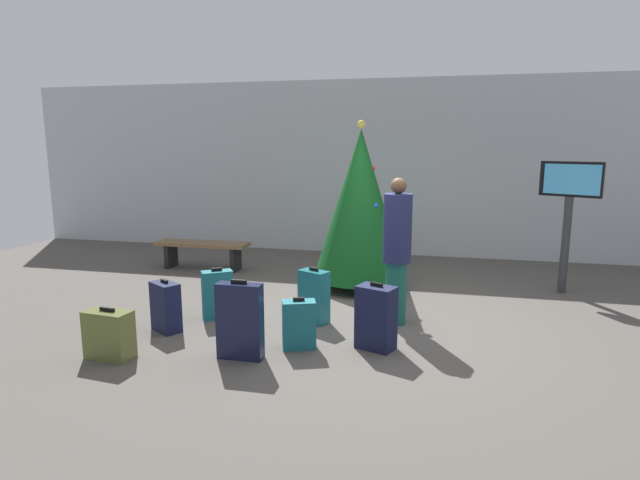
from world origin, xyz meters
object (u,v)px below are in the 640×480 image
Objects in this scene: suitcase_2 at (314,296)px; suitcase_5 at (166,307)px; flight_info_kiosk at (569,203)px; suitcase_3 at (218,295)px; suitcase_6 at (376,318)px; traveller_0 at (397,248)px; suitcase_1 at (109,334)px; suitcase_0 at (299,324)px; suitcase_4 at (240,321)px; holiday_tree at (360,205)px; waiting_bench at (203,248)px.

suitcase_2 is 1.11× the size of suitcase_5.
suitcase_3 is (-4.49, -2.23, -1.03)m from flight_info_kiosk.
traveller_0 is at bearing 81.17° from suitcase_6.
traveller_0 reaches higher than suitcase_1.
suitcase_0 is 0.66m from suitcase_4.
flight_info_kiosk is 3.57× the size of suitcase_1.
flight_info_kiosk is at bearing 42.27° from suitcase_0.
suitcase_5 is at bearing -161.13° from traveller_0.
suitcase_2 is 1.76m from suitcase_5.
suitcase_3 is (-1.22, -0.13, -0.02)m from suitcase_2.
suitcase_6 is (2.06, -0.54, 0.04)m from suitcase_3.
suitcase_3 is at bearing 165.45° from suitcase_6.
flight_info_kiosk is 3.01m from traveller_0.
holiday_tree is 1.41× the size of traveller_0.
waiting_bench is 4.15m from traveller_0.
suitcase_5 is (-0.40, -0.56, -0.01)m from suitcase_3.
waiting_bench is 4.09m from suitcase_4.
waiting_bench is 2.92× the size of suitcase_0.
flight_info_kiosk is at bearing 48.70° from suitcase_6.
flight_info_kiosk is 1.08× the size of traveller_0.
suitcase_3 is at bearing 123.87° from suitcase_4.
suitcase_3 is at bearing -171.48° from traveller_0.
holiday_tree is 3.63× the size of suitcase_2.
holiday_tree is 1.69m from traveller_0.
suitcase_1 is 1.35m from suitcase_4.
suitcase_4 is (0.75, -1.11, 0.09)m from suitcase_3.
flight_info_kiosk is 3.41× the size of suitcase_0.
suitcase_2 is at bearing -168.58° from traveller_0.
holiday_tree reaches higher than suitcase_4.
traveller_0 reaches higher than suitcase_2.
suitcase_0 is (-3.24, -2.94, -1.08)m from flight_info_kiosk.
suitcase_5 is (-4.90, -2.79, -1.05)m from flight_info_kiosk.
flight_info_kiosk is 2.78× the size of suitcase_2.
suitcase_3 is at bearing 54.20° from suitcase_5.
suitcase_5 reaches higher than waiting_bench.
traveller_0 is 2.31m from suitcase_3.
suitcase_2 is 0.95× the size of suitcase_6.
suitcase_0 is at bearing -95.79° from holiday_tree.
flight_info_kiosk is at bearing 32.64° from suitcase_2.
holiday_tree reaches higher than traveller_0.
waiting_bench is at bearing 139.37° from suitcase_6.
suitcase_4 reaches higher than suitcase_1.
suitcase_0 is 0.77× the size of suitcase_6.
suitcase_0 is (-0.94, -1.04, -0.68)m from traveller_0.
suitcase_0 is 1.05× the size of suitcase_1.
flight_info_kiosk reaches higher than waiting_bench.
suitcase_2 is 1.33m from suitcase_4.
suitcase_6 is at bearing 18.32° from suitcase_1.
suitcase_0 is 0.90× the size of suitcase_5.
waiting_bench is at bearing 138.61° from suitcase_2.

